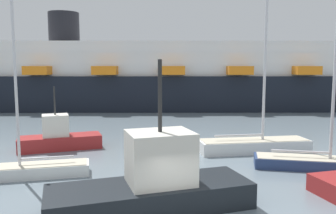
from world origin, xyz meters
TOP-DOWN VIEW (x-y plane):
  - sailboat_0 at (8.20, 7.31)m, footprint 7.26×3.51m
  - sailboat_1 at (5.82, 11.46)m, footprint 7.58×2.46m
  - sailboat_4 at (-7.60, 7.08)m, footprint 6.18×2.42m
  - fishing_boat_0 at (-7.55, 13.26)m, footprint 5.87×3.34m
  - fishing_boat_2 at (-1.28, 2.54)m, footprint 8.56×4.51m
  - cruise_ship at (2.27, 37.56)m, footprint 83.47×17.48m

SIDE VIEW (x-z plane):
  - sailboat_4 at x=-7.60m, z-range -4.38..5.34m
  - sailboat_0 at x=8.20m, z-range -5.41..6.55m
  - sailboat_1 at x=5.82m, z-range -6.75..8.14m
  - fishing_boat_0 at x=-7.55m, z-range -1.38..3.00m
  - fishing_boat_2 at x=-1.28m, z-range -1.96..4.05m
  - cruise_ship at x=2.27m, z-range -2.42..10.76m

